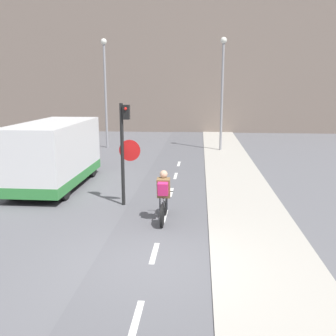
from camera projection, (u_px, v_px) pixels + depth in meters
name	position (u px, v px, depth m)	size (l,w,h in m)	color
ground_plane	(152.00, 264.00, 8.04)	(120.00, 120.00, 0.00)	#5B5B60
bike_lane	(152.00, 264.00, 8.04)	(2.52, 60.00, 0.02)	#56565B
sidewalk_strip	(268.00, 268.00, 7.83)	(2.40, 60.00, 0.05)	#A8A399
building_row_background	(189.00, 59.00, 31.99)	(60.00, 5.20, 12.00)	slate
traffic_light_pole	(125.00, 143.00, 11.62)	(0.67, 0.25, 3.23)	black
street_lamp_far	(105.00, 82.00, 22.38)	(0.36, 0.36, 6.46)	gray
street_lamp_sidewalk	(222.00, 82.00, 21.30)	(0.36, 0.36, 6.40)	gray
cyclist_near	(164.00, 197.00, 10.44)	(0.46, 1.64, 1.47)	black
van	(55.00, 155.00, 14.01)	(2.06, 5.08, 2.43)	silver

